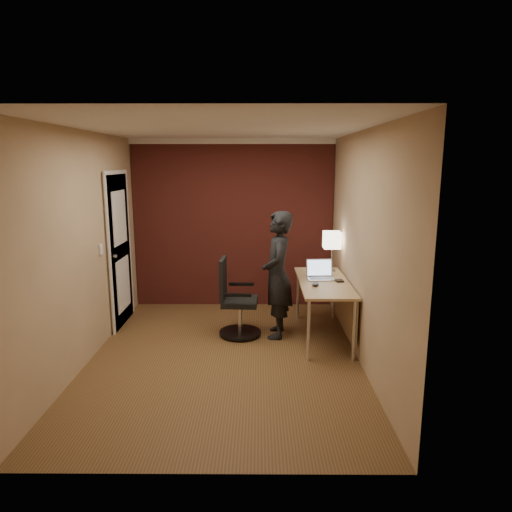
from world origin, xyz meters
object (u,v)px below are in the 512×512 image
at_px(desk, 329,291).
at_px(mouse, 315,285).
at_px(laptop, 320,273).
at_px(desk_lamp, 332,240).
at_px(wallet, 339,281).
at_px(office_chair, 235,303).
at_px(person, 278,275).

bearing_deg(desk, mouse, -131.37).
bearing_deg(laptop, desk_lamp, 62.70).
relative_size(desk_lamp, wallet, 4.86).
bearing_deg(mouse, office_chair, -179.05).
height_order(desk_lamp, office_chair, desk_lamp).
bearing_deg(wallet, mouse, -147.12).
distance_m(mouse, office_chair, 1.06).
xyz_separation_m(desk, wallet, (0.12, -0.03, 0.14)).
bearing_deg(laptop, wallet, -37.92).
relative_size(desk, office_chair, 1.54).
relative_size(mouse, wallet, 0.91).
xyz_separation_m(laptop, wallet, (0.21, -0.17, -0.05)).
distance_m(mouse, wallet, 0.38).
bearing_deg(laptop, desk, -55.04).
height_order(laptop, person, person).
distance_m(desk, desk_lamp, 0.76).
height_order(desk, laptop, laptop).
bearing_deg(person, wallet, 86.22).
distance_m(mouse, person, 0.52).
bearing_deg(laptop, office_chair, -175.90).
relative_size(laptop, wallet, 3.16).
bearing_deg(desk, laptop, 124.96).
distance_m(wallet, office_chair, 1.32).
height_order(office_chair, person, person).
xyz_separation_m(desk, person, (-0.64, 0.06, 0.19)).
height_order(desk, mouse, mouse).
bearing_deg(office_chair, desk, -3.18).
distance_m(desk, wallet, 0.18).
relative_size(desk, mouse, 15.00).
bearing_deg(office_chair, person, -0.33).
bearing_deg(person, desk, 87.30).
distance_m(office_chair, person, 0.64).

